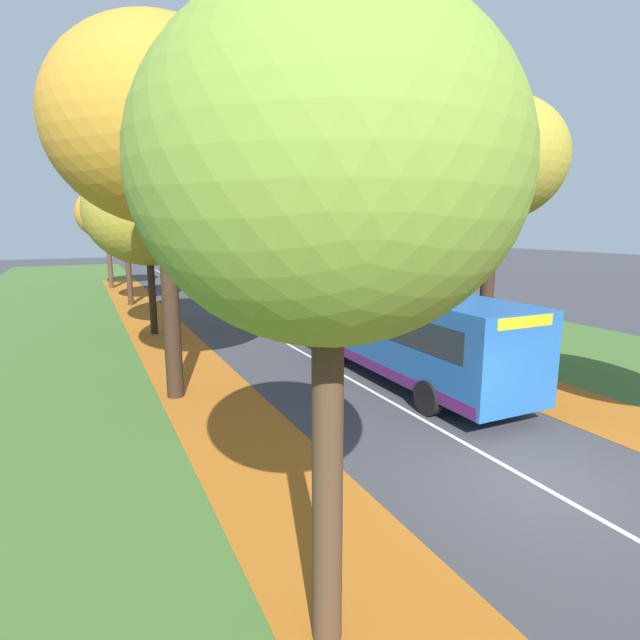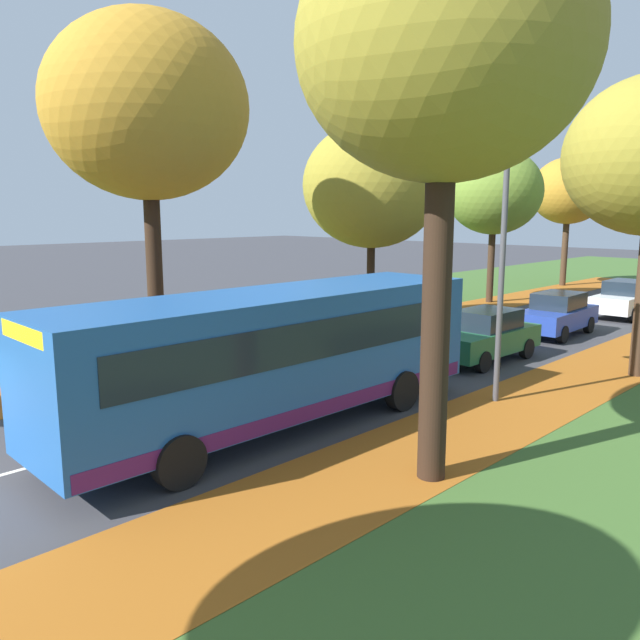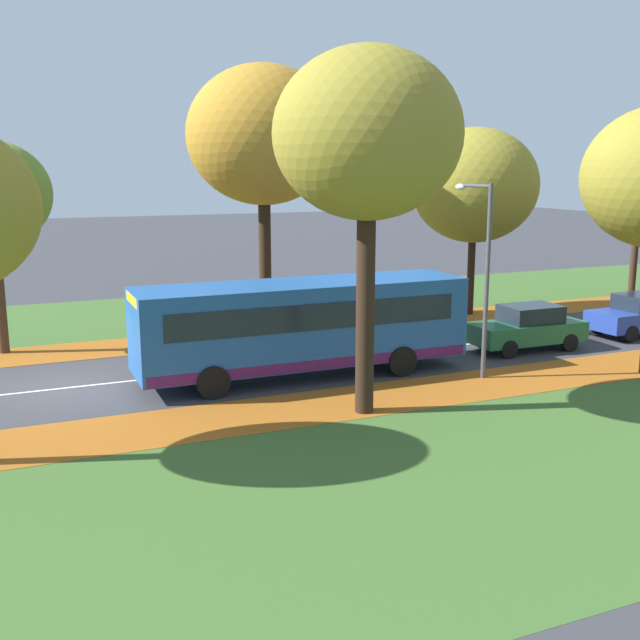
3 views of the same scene
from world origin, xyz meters
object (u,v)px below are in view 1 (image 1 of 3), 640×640
Objects in this scene: tree_left_nearest at (328,175)px; car_blue_following at (255,298)px; tree_left_mid at (147,211)px; streetlamp_right at (374,256)px; tree_left_near at (161,127)px; car_black_fourth_in_line at (211,278)px; tree_right_near at (495,161)px; tree_right_mid at (355,204)px; tree_right_far at (270,217)px; car_green_lead at (296,313)px; tree_left_far at (125,215)px; bus at (399,328)px; car_white_third_in_line at (230,287)px; car_silver_trailing at (190,272)px; tree_left_distant at (106,214)px; tree_right_distant at (239,215)px.

tree_left_nearest reaches higher than car_blue_following.
streetlamp_right is (8.54, -5.57, -1.94)m from tree_left_mid.
tree_left_near is 2.45× the size of car_black_fourth_in_line.
tree_right_near is 16.09m from car_blue_following.
tree_right_near is at bearing -73.48° from car_blue_following.
tree_right_mid reaches higher than streetlamp_right.
tree_right_far reaches higher than car_green_lead.
tree_left_mid is 1.04× the size of tree_left_far.
car_blue_following is at bearing 92.36° from car_green_lead.
tree_right_near reaches higher than bus.
bus reaches higher than car_white_third_in_line.
tree_left_near is at bearing -157.39° from streetlamp_right.
car_green_lead is (7.06, 7.45, -6.83)m from tree_left_near.
tree_right_far is at bearing 62.66° from tree_left_near.
streetlamp_right reaches higher than car_silver_trailing.
tree_right_near is at bearing -79.06° from car_white_third_in_line.
car_green_lead is at bearing -16.88° from tree_left_mid.
bus is at bearing -177.15° from tree_right_near.
tree_right_mid reaches higher than car_green_lead.
tree_right_mid is 6.86m from car_green_lead.
tree_right_mid is 11.81m from bus.
bus is 2.44× the size of car_silver_trailing.
car_green_lead is 0.99× the size of car_blue_following.
tree_right_near is (10.37, -10.45, 1.54)m from tree_left_mid.
tree_right_far is (10.48, 20.27, -2.00)m from tree_left_near.
tree_right_far is 1.92× the size of car_black_fourth_in_line.
tree_right_mid is (11.18, -20.16, 0.23)m from tree_left_distant.
car_blue_following is at bearing -66.71° from tree_left_distant.
tree_right_mid is at bearing -77.01° from car_black_fourth_in_line.
tree_right_mid reaches higher than car_silver_trailing.
tree_right_far is 1.35× the size of streetlamp_right.
tree_left_far reaches higher than car_blue_following.
tree_left_distant is at bearing 93.23° from tree_left_far.
tree_right_distant is at bearing -36.32° from car_silver_trailing.
tree_right_mid is 1.95× the size of car_silver_trailing.
tree_left_distant is 1.89× the size of car_green_lead.
bus is (-3.70, -30.20, -4.21)m from tree_right_distant.
tree_left_distant is at bearing 110.12° from streetlamp_right.
streetlamp_right is 1.40× the size of car_blue_following.
tree_right_mid is 1.97× the size of car_black_fourth_in_line.
tree_right_mid reaches higher than tree_left_nearest.
streetlamp_right is 10.00m from car_blue_following.
tree_left_far is 14.24m from tree_right_distant.
tree_left_distant is 1.87× the size of car_silver_trailing.
tree_left_near is 0.99× the size of bus.
tree_right_far reaches higher than car_blue_following.
tree_left_far is at bearing 89.24° from tree_left_nearest.
tree_left_mid is 12.82m from car_white_third_in_line.
car_green_lead is 11.91m from car_white_third_in_line.
car_green_lead and car_black_fourth_in_line have the same top height.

